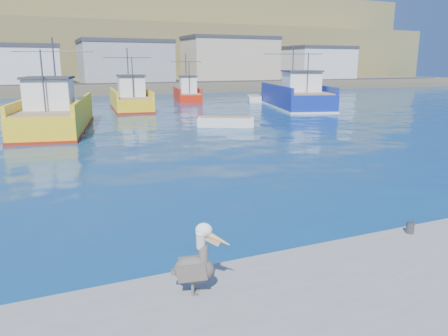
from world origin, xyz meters
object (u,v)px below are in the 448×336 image
at_px(trawler_yellow_a, 55,115).
at_px(skiff_far, 254,99).
at_px(trawler_yellow_b, 131,100).
at_px(trawler_blue, 296,97).
at_px(boat_orange, 187,93).
at_px(skiff_mid, 226,123).
at_px(pelican, 196,264).

xyz_separation_m(trawler_yellow_a, skiff_far, (24.86, 16.38, -0.82)).
relative_size(trawler_yellow_b, trawler_blue, 0.74).
bearing_deg(trawler_blue, trawler_yellow_a, -163.82).
height_order(trawler_yellow_b, skiff_far, trawler_yellow_b).
relative_size(boat_orange, skiff_mid, 1.77).
relative_size(trawler_blue, boat_orange, 1.85).
distance_m(skiff_mid, skiff_far, 23.38).
height_order(trawler_yellow_b, skiff_mid, trawler_yellow_b).
bearing_deg(trawler_yellow_b, trawler_yellow_a, -122.77).
distance_m(trawler_yellow_a, trawler_blue, 26.34).
bearing_deg(trawler_yellow_b, pelican, -100.22).
distance_m(boat_orange, pelican, 49.71).
xyz_separation_m(skiff_far, pelican, (-23.82, -43.20, 0.80)).
bearing_deg(trawler_yellow_b, skiff_mid, -76.01).
bearing_deg(skiff_far, pelican, -118.87).
xyz_separation_m(trawler_yellow_b, trawler_blue, (17.13, -5.34, 0.18)).
height_order(trawler_yellow_a, skiff_far, trawler_yellow_a).
bearing_deg(trawler_yellow_a, trawler_yellow_b, 57.23).
bearing_deg(skiff_far, trawler_yellow_a, -146.63).
height_order(trawler_yellow_b, pelican, trawler_yellow_b).
relative_size(trawler_yellow_b, boat_orange, 1.38).
distance_m(skiff_far, pelican, 49.33).
relative_size(trawler_yellow_a, trawler_yellow_b, 1.22).
bearing_deg(trawler_yellow_b, skiff_far, 12.47).
bearing_deg(pelican, trawler_yellow_b, 79.78).
distance_m(trawler_yellow_b, pelican, 40.14).
bearing_deg(trawler_blue, pelican, -125.38).
height_order(skiff_mid, pelican, pelican).
height_order(trawler_blue, skiff_mid, trawler_blue).
relative_size(skiff_mid, pelican, 3.18).
xyz_separation_m(trawler_yellow_b, pelican, (-7.12, -39.51, 0.10)).
distance_m(skiff_mid, pelican, 26.07).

